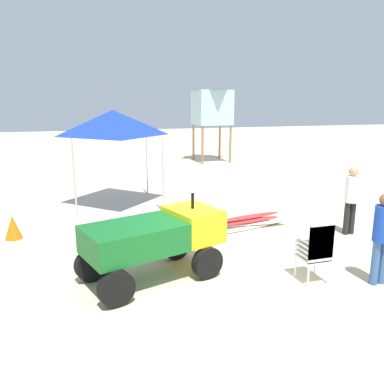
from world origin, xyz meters
name	(u,v)px	position (x,y,z in m)	size (l,w,h in m)	color
ground	(226,288)	(0.00, 0.00, 0.00)	(80.00, 80.00, 0.00)	beige
utility_cart	(156,237)	(-1.06, 0.80, 0.78)	(2.79, 1.93, 1.50)	#146023
stacked_plastic_chairs	(317,246)	(1.60, -0.26, 0.70)	(0.48, 0.48, 1.20)	white
surfboard_pile	(247,223)	(1.79, 2.95, 0.15)	(2.55, 0.83, 0.32)	white
lifeguard_near_left	(382,233)	(2.65, -0.63, 0.95)	(0.32, 0.32, 1.66)	#33598C
lifeguard_near_center	(351,196)	(3.97, 1.80, 0.96)	(0.32, 0.32, 1.67)	black
popup_canopy	(113,123)	(-1.17, 6.25, 2.56)	(2.50, 2.50, 2.95)	#B2B2B7
lifeguard_tower	(212,103)	(4.90, 14.17, 3.11)	(1.98, 1.98, 4.23)	olive
traffic_cone_far	(13,227)	(-3.87, 3.86, 0.28)	(0.40, 0.40, 0.57)	orange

